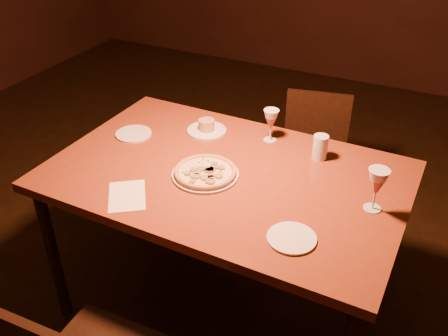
% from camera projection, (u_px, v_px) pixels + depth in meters
% --- Properties ---
extents(floor, '(7.00, 7.00, 0.00)m').
position_uv_depth(floor, '(172.00, 319.00, 2.54)').
color(floor, black).
rests_on(floor, ground).
extents(dining_table, '(1.56, 1.02, 0.82)m').
position_uv_depth(dining_table, '(226.00, 186.00, 2.22)').
color(dining_table, maroon).
rests_on(dining_table, floor).
extents(chair_far, '(0.46, 0.46, 0.80)m').
position_uv_depth(chair_far, '(313.00, 153.00, 3.04)').
color(chair_far, black).
rests_on(chair_far, floor).
extents(pizza_plate, '(0.29, 0.29, 0.03)m').
position_uv_depth(pizza_plate, '(205.00, 172.00, 2.15)').
color(pizza_plate, silver).
rests_on(pizza_plate, dining_table).
extents(ramekin_saucer, '(0.20, 0.20, 0.06)m').
position_uv_depth(ramekin_saucer, '(207.00, 128.00, 2.49)').
color(ramekin_saucer, silver).
rests_on(ramekin_saucer, dining_table).
extents(wine_glass_far, '(0.07, 0.07, 0.16)m').
position_uv_depth(wine_glass_far, '(271.00, 125.00, 2.38)').
color(wine_glass_far, '#A54B44').
rests_on(wine_glass_far, dining_table).
extents(wine_glass_right, '(0.08, 0.08, 0.18)m').
position_uv_depth(wine_glass_right, '(376.00, 190.00, 1.91)').
color(wine_glass_right, '#A54B44').
rests_on(wine_glass_right, dining_table).
extents(water_tumbler, '(0.07, 0.07, 0.11)m').
position_uv_depth(water_tumbler, '(320.00, 147.00, 2.25)').
color(water_tumbler, silver).
rests_on(water_tumbler, dining_table).
extents(side_plate_left, '(0.18, 0.18, 0.01)m').
position_uv_depth(side_plate_left, '(134.00, 134.00, 2.47)').
color(side_plate_left, silver).
rests_on(side_plate_left, dining_table).
extents(side_plate_near, '(0.18, 0.18, 0.01)m').
position_uv_depth(side_plate_near, '(292.00, 238.00, 1.81)').
color(side_plate_near, silver).
rests_on(side_plate_near, dining_table).
extents(menu_card, '(0.24, 0.26, 0.00)m').
position_uv_depth(menu_card, '(127.00, 196.00, 2.03)').
color(menu_card, white).
rests_on(menu_card, dining_table).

